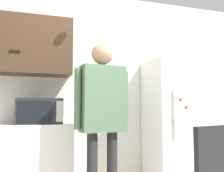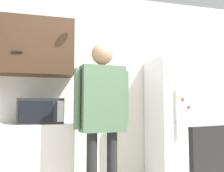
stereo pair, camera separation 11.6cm
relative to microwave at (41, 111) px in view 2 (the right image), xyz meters
name	(u,v)px [view 2 (the right image)]	position (x,y,z in m)	size (l,w,h in m)	color
back_wall	(84,88)	(0.56, 0.36, 0.31)	(6.00, 0.06, 2.70)	silver
microwave	(41,111)	(0.00, 0.00, 0.00)	(0.51, 0.40, 0.29)	#232326
person	(102,107)	(0.63, -0.49, 0.05)	(0.61, 0.27, 1.77)	black
refrigerator	(177,124)	(1.77, 0.00, -0.18)	(0.69, 0.66, 1.73)	white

